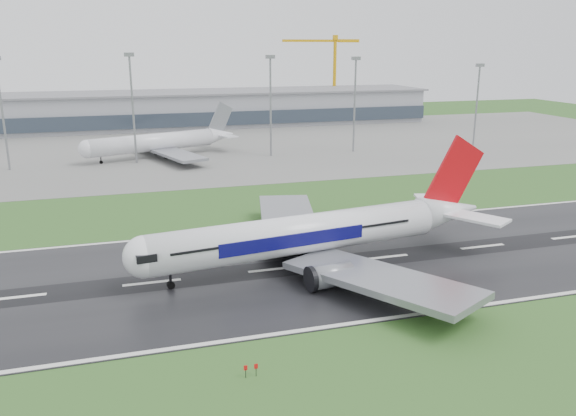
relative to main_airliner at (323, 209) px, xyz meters
name	(u,v)px	position (x,y,z in m)	size (l,w,h in m)	color
ground	(275,270)	(-8.53, -0.42, -9.82)	(520.00, 520.00, 0.00)	#29531E
runway	(275,269)	(-8.53, -0.42, -9.77)	(400.00, 45.00, 0.10)	black
apron	(186,147)	(-8.53, 124.58, -9.78)	(400.00, 130.00, 0.08)	slate
terminal	(170,110)	(-8.53, 184.58, -2.32)	(240.00, 36.00, 15.00)	gray
main_airliner	(323,209)	(0.00, 0.00, 0.00)	(65.82, 62.69, 19.43)	white
parked_airliner	(158,133)	(-19.15, 108.01, -1.55)	(55.83, 51.98, 16.36)	silver
tower_crane	(334,76)	(77.74, 199.58, 10.90)	(41.72, 2.28, 41.43)	#D5970A
runway_sign	(435,312)	(8.47, -22.97, -9.30)	(2.30, 0.26, 1.04)	black
floodmast_1	(3,117)	(-64.00, 99.58, 6.17)	(0.64, 0.64, 31.98)	gray
floodmast_2	(133,111)	(-26.94, 99.58, 6.60)	(0.64, 0.64, 32.84)	gray
floodmast_3	(271,108)	(17.22, 99.58, 6.16)	(0.64, 0.64, 31.96)	gray
floodmast_4	(355,107)	(47.22, 99.58, 5.83)	(0.64, 0.64, 31.29)	gray
floodmast_5	(476,107)	(95.80, 99.58, 4.50)	(0.64, 0.64, 28.62)	gray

